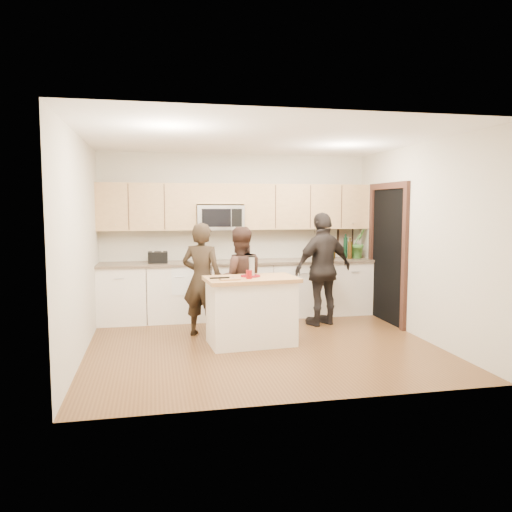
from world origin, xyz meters
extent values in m
plane|color=brown|center=(0.00, 0.00, 0.00)|extent=(4.50, 4.50, 0.00)
cube|color=#BEB7A2|center=(0.00, 2.00, 1.35)|extent=(4.50, 0.02, 2.70)
cube|color=#BEB7A2|center=(0.00, -2.00, 1.35)|extent=(4.50, 0.02, 2.70)
cube|color=#BEB7A2|center=(-2.25, 0.00, 1.35)|extent=(0.02, 4.00, 2.70)
cube|color=#BEB7A2|center=(2.25, 0.00, 1.35)|extent=(0.02, 4.00, 2.70)
cube|color=white|center=(0.00, 0.00, 2.70)|extent=(4.50, 4.00, 0.02)
cube|color=white|center=(0.00, 1.69, 0.45)|extent=(4.50, 0.62, 0.90)
cube|color=#71604B|center=(0.00, 1.68, 0.92)|extent=(4.50, 0.66, 0.04)
cube|color=tan|center=(-1.48, 1.83, 1.83)|extent=(1.55, 0.33, 0.75)
cube|color=tan|center=(1.17, 1.83, 1.83)|extent=(2.17, 0.33, 0.75)
cube|color=tan|center=(-0.31, 1.83, 2.04)|extent=(0.78, 0.33, 0.33)
cube|color=silver|center=(-0.31, 1.80, 1.65)|extent=(0.76, 0.40, 0.40)
cube|color=black|center=(-0.39, 1.60, 1.65)|extent=(0.47, 0.01, 0.29)
cube|color=black|center=(-0.06, 1.60, 1.65)|extent=(0.17, 0.01, 0.29)
cube|color=black|center=(2.24, 0.90, 1.05)|extent=(0.02, 1.05, 2.10)
cube|color=#321A13|center=(2.22, 0.33, 1.05)|extent=(0.06, 0.10, 2.10)
cube|color=#321A13|center=(2.22, 1.48, 1.05)|extent=(0.06, 0.10, 2.10)
cube|color=#321A13|center=(2.22, 0.90, 2.15)|extent=(0.06, 1.25, 0.10)
cube|color=black|center=(1.95, 1.99, 1.28)|extent=(0.30, 0.03, 0.38)
cube|color=tan|center=(1.95, 1.97, 1.28)|extent=(0.24, 0.00, 0.32)
cube|color=white|center=(-0.95, 1.38, 0.70)|extent=(0.34, 0.01, 0.48)
cube|color=white|center=(-0.95, 1.67, 0.94)|extent=(0.34, 0.60, 0.01)
cube|color=white|center=(-0.13, 0.06, 0.42)|extent=(1.15, 0.73, 0.85)
cube|color=#B5894B|center=(-0.13, 0.06, 0.88)|extent=(1.25, 0.79, 0.05)
cylinder|color=maroon|center=(-0.12, 0.15, 0.91)|extent=(0.26, 0.26, 0.02)
cube|color=silver|center=(-0.10, 0.14, 1.04)|extent=(0.07, 0.05, 0.24)
cube|color=black|center=(-0.10, 0.14, 1.17)|extent=(0.09, 0.05, 0.02)
cylinder|color=maroon|center=(-0.18, -0.05, 0.96)|extent=(0.08, 0.08, 0.11)
cube|color=#B5894B|center=(-0.44, -0.11, 0.91)|extent=(0.26, 0.19, 0.02)
cube|color=black|center=(-0.57, -0.10, 0.93)|extent=(0.26, 0.05, 0.02)
cube|color=silver|center=(-0.46, -0.10, 0.92)|extent=(0.19, 0.04, 0.01)
cube|color=black|center=(-1.32, 1.67, 1.03)|extent=(0.30, 0.24, 0.18)
cube|color=silver|center=(-1.39, 1.67, 1.12)|extent=(0.03, 0.17, 0.00)
cube|color=silver|center=(-1.25, 1.67, 1.12)|extent=(0.03, 0.17, 0.00)
cylinder|color=black|center=(1.41, 1.69, 1.11)|extent=(0.08, 0.08, 0.33)
cylinder|color=#39260A|center=(1.65, 1.77, 1.10)|extent=(0.08, 0.08, 0.33)
cylinder|color=black|center=(1.88, 1.79, 1.15)|extent=(0.07, 0.07, 0.42)
cylinder|color=#39260A|center=(1.90, 1.63, 1.12)|extent=(0.08, 0.08, 0.36)
cylinder|color=tan|center=(1.93, 1.81, 1.13)|extent=(0.07, 0.07, 0.37)
cylinder|color=black|center=(1.55, 1.55, 1.13)|extent=(0.07, 0.07, 0.37)
imported|color=#407930|center=(2.09, 1.72, 1.20)|extent=(0.36, 0.34, 0.52)
imported|color=black|center=(-0.72, 0.64, 0.80)|extent=(0.70, 0.60, 1.61)
imported|color=#311F18|center=(-0.17, 0.71, 0.77)|extent=(0.76, 0.59, 1.54)
imported|color=black|center=(1.17, 0.91, 0.87)|extent=(1.10, 0.74, 1.74)
camera|label=1|loc=(-1.38, -6.33, 1.84)|focal=35.00mm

